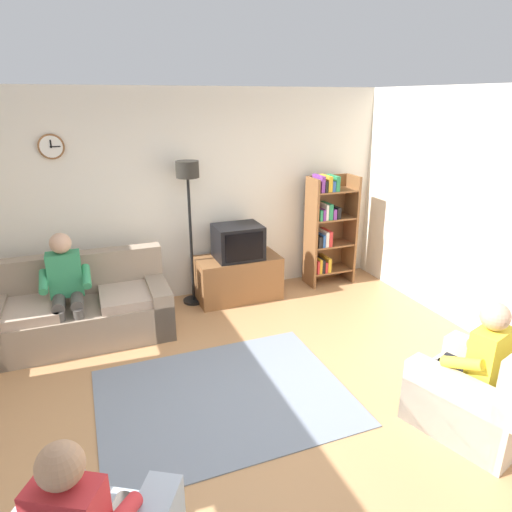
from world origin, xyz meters
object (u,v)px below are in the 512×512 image
tv (238,242)px  person_in_right_armchair (475,358)px  couch (82,311)px  floor_lamp (189,194)px  tv_stand (238,278)px  armchair_near_bookshelf (480,397)px  person_on_couch (66,285)px  bookshelf (327,227)px

tv → person_in_right_armchair: 3.15m
tv → person_in_right_armchair: size_ratio=0.54×
couch → floor_lamp: floor_lamp is taller
tv → person_in_right_armchair: (0.96, -3.00, -0.20)m
tv_stand → couch: bearing=-169.8°
couch → person_in_right_armchair: size_ratio=1.70×
tv → armchair_near_bookshelf: bearing=-72.3°
couch → tv: tv is taller
floor_lamp → couch: bearing=-161.7°
tv_stand → tv: bearing=-90.0°
tv_stand → floor_lamp: size_ratio=0.59×
couch → person_on_couch: person_on_couch is taller
bookshelf → tv_stand: bearing=-177.2°
tv_stand → person_in_right_armchair: 3.18m
tv → armchair_near_bookshelf: tv is taller
tv_stand → tv: size_ratio=1.83×
person_in_right_armchair → person_on_couch: bearing=139.9°
bookshelf → person_on_couch: (-3.45, -0.53, -0.13)m
couch → armchair_near_bookshelf: size_ratio=1.76×
bookshelf → person_on_couch: 3.50m
bookshelf → armchair_near_bookshelf: 3.24m
couch → tv_stand: 2.00m
couch → person_in_right_armchair: person_in_right_armchair is taller
couch → tv_stand: (1.97, 0.35, -0.02)m
armchair_near_bookshelf → person_in_right_armchair: size_ratio=0.96×
couch → bookshelf: 3.40m
tv_stand → armchair_near_bookshelf: 3.26m
floor_lamp → person_in_right_armchair: floor_lamp is taller
tv_stand → person_in_right_armchair: person_in_right_armchair is taller
bookshelf → person_on_couch: size_ratio=1.28×
armchair_near_bookshelf → person_in_right_armchair: 0.33m
bookshelf → person_in_right_armchair: bearing=-97.7°
armchair_near_bookshelf → tv_stand: bearing=107.6°
person_on_couch → tv: bearing=12.0°
tv_stand → person_in_right_armchair: bearing=-72.4°
couch → person_on_couch: 0.42m
person_on_couch → person_in_right_armchair: 3.97m
person_on_couch → armchair_near_bookshelf: bearing=-40.7°
couch → tv: 2.05m
couch → floor_lamp: (1.38, 0.45, 1.14)m
tv → bookshelf: 1.37m
tv_stand → bookshelf: bearing=2.8°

